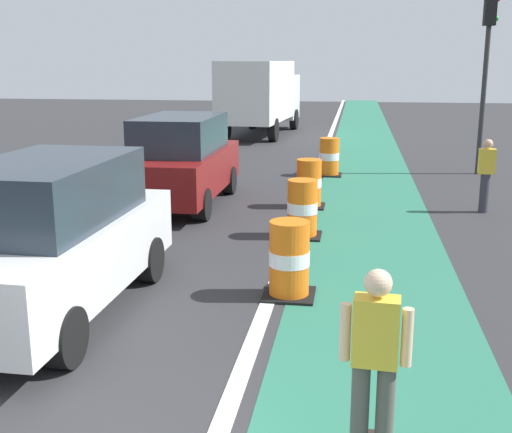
% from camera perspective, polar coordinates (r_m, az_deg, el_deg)
% --- Properties ---
extents(bike_lane_strip, '(2.50, 80.00, 0.01)m').
position_cam_1_polar(bike_lane_strip, '(16.20, 9.89, 1.75)').
color(bike_lane_strip, '#286B51').
rests_on(bike_lane_strip, ground).
extents(lane_divider_stripe, '(0.20, 80.00, 0.01)m').
position_cam_1_polar(lane_divider_stripe, '(16.23, 4.59, 1.94)').
color(lane_divider_stripe, silver).
rests_on(lane_divider_stripe, ground).
extents(skateboarder_on_lane, '(0.57, 0.81, 1.69)m').
position_cam_1_polar(skateboarder_on_lane, '(5.38, 10.35, -12.48)').
color(skateboarder_on_lane, black).
rests_on(skateboarder_on_lane, ground).
extents(parked_suv_nearest, '(1.96, 4.62, 2.04)m').
position_cam_1_polar(parked_suv_nearest, '(8.77, -17.61, -1.75)').
color(parked_suv_nearest, silver).
rests_on(parked_suv_nearest, ground).
extents(parked_suv_second, '(1.94, 4.61, 2.04)m').
position_cam_1_polar(parked_suv_second, '(14.96, -6.58, 4.92)').
color(parked_suv_second, maroon).
rests_on(parked_suv_second, ground).
extents(traffic_barrel_front, '(0.73, 0.73, 1.09)m').
position_cam_1_polar(traffic_barrel_front, '(9.12, 2.93, -3.83)').
color(traffic_barrel_front, orange).
rests_on(traffic_barrel_front, ground).
extents(traffic_barrel_mid, '(0.73, 0.73, 1.09)m').
position_cam_1_polar(traffic_barrel_mid, '(12.23, 4.07, 0.65)').
color(traffic_barrel_mid, orange).
rests_on(traffic_barrel_mid, ground).
extents(traffic_barrel_back, '(0.73, 0.73, 1.09)m').
position_cam_1_polar(traffic_barrel_back, '(14.77, 4.66, 2.87)').
color(traffic_barrel_back, orange).
rests_on(traffic_barrel_back, ground).
extents(traffic_barrel_far, '(0.73, 0.73, 1.09)m').
position_cam_1_polar(traffic_barrel_far, '(18.94, 6.43, 5.18)').
color(traffic_barrel_far, orange).
rests_on(traffic_barrel_far, ground).
extents(delivery_truck_down_block, '(2.83, 7.75, 3.23)m').
position_cam_1_polar(delivery_truck_down_block, '(29.20, 0.42, 10.76)').
color(delivery_truck_down_block, silver).
rests_on(delivery_truck_down_block, ground).
extents(traffic_light_corner, '(0.41, 0.32, 5.10)m').
position_cam_1_polar(traffic_light_corner, '(20.01, 19.61, 13.48)').
color(traffic_light_corner, '#2D2D2D').
rests_on(traffic_light_corner, ground).
extents(pedestrian_crossing, '(0.34, 0.20, 1.61)m').
position_cam_1_polar(pedestrian_crossing, '(14.98, 19.50, 3.58)').
color(pedestrian_crossing, '#33333D').
rests_on(pedestrian_crossing, ground).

